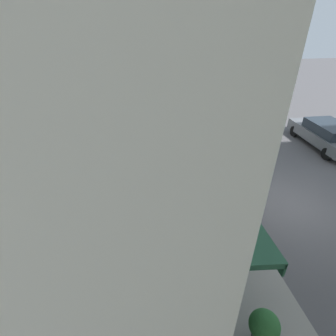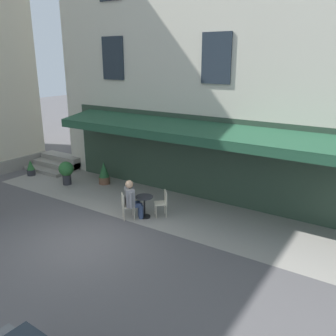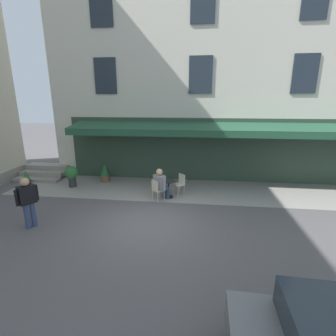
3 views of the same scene
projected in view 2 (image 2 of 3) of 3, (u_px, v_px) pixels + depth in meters
The scene contains 10 objects.
ground_plane at pixel (84, 242), 10.53m from camera, with size 70.00×70.00×0.00m, color #565456.
sidewalk_cafe_terrace at pixel (233, 226), 11.53m from camera, with size 20.50×3.20×0.01m, color gray.
back_alley_steps at pixel (58, 163), 17.59m from camera, with size 2.40×1.75×0.60m.
cafe_table_near_entrance at pixel (144, 204), 12.04m from camera, with size 0.60×0.60×0.75m.
cafe_chair_cream_corner_right at pixel (126, 204), 11.88m from camera, with size 0.57×0.57×0.91m.
cafe_chair_cream_corner_left at pixel (163, 201), 12.12m from camera, with size 0.57×0.57×0.91m.
seated_patron_in_grey at pixel (132, 198), 11.87m from camera, with size 0.68×0.69×1.37m.
potted_plant_by_steps at pixel (66, 171), 15.16m from camera, with size 0.63×0.63×1.01m.
potted_plant_under_sign at pixel (104, 173), 15.28m from camera, with size 0.47×0.47×0.97m.
potted_plant_mid_terrace at pixel (31, 168), 16.41m from camera, with size 0.36×0.36×0.74m.
Camera 2 is at (-7.25, 6.50, 5.19)m, focal length 38.04 mm.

